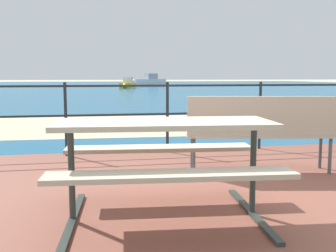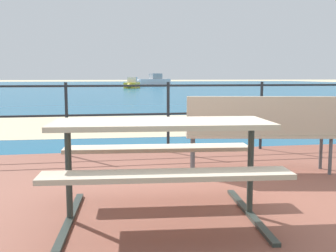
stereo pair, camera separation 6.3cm
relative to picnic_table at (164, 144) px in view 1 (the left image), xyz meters
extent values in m
plane|color=beige|center=(0.57, 0.38, -0.66)|extent=(240.00, 240.00, 0.00)
cube|color=brown|center=(0.57, 0.38, -0.63)|extent=(6.40, 5.20, 0.06)
cube|color=#145B84|center=(0.57, 40.38, -0.66)|extent=(90.00, 90.00, 0.01)
cube|color=beige|center=(0.57, 6.77, -0.66)|extent=(54.13, 6.56, 0.01)
cube|color=#BCAD93|center=(0.00, 0.00, 0.17)|extent=(1.75, 0.81, 0.04)
cube|color=#BCAD93|center=(-0.05, -0.51, -0.12)|extent=(1.71, 0.41, 0.04)
cube|color=#BCAD93|center=(0.05, 0.51, -0.12)|extent=(1.71, 0.41, 0.04)
cylinder|color=#2D3833|center=(-0.72, 0.07, -0.22)|extent=(0.05, 0.05, 0.77)
cube|color=#2D3833|center=(-0.72, 0.07, -0.59)|extent=(0.18, 1.28, 0.03)
cylinder|color=#2D3833|center=(0.72, -0.07, -0.22)|extent=(0.05, 0.05, 0.77)
cube|color=#2D3833|center=(0.72, -0.07, -0.59)|extent=(0.18, 1.28, 0.03)
cube|color=#BCAD93|center=(1.41, 1.37, -0.16)|extent=(1.79, 0.73, 0.04)
cube|color=#BCAD93|center=(1.38, 1.19, 0.09)|extent=(1.73, 0.40, 0.45)
cylinder|color=#4C5156|center=(2.22, 1.37, -0.38)|extent=(0.04, 0.04, 0.44)
cylinder|color=#4C5156|center=(2.16, 1.07, -0.38)|extent=(0.04, 0.04, 0.44)
cylinder|color=#4C5156|center=(0.66, 1.67, -0.38)|extent=(0.04, 0.04, 0.44)
cylinder|color=#4C5156|center=(0.61, 1.38, -0.38)|extent=(0.04, 0.04, 0.44)
cylinder|color=#1E2328|center=(-0.91, 2.79, -0.08)|extent=(0.04, 0.04, 1.05)
cylinder|color=#1E2328|center=(0.57, 2.79, -0.08)|extent=(0.04, 0.04, 1.05)
cylinder|color=#1E2328|center=(2.04, 2.79, -0.08)|extent=(0.04, 0.04, 1.05)
cylinder|color=#1E2328|center=(0.57, 2.79, 0.40)|extent=(5.90, 0.03, 0.03)
cylinder|color=#1E2328|center=(0.57, 2.79, -0.02)|extent=(5.90, 0.03, 0.03)
cube|color=yellow|center=(3.20, 36.66, -0.37)|extent=(1.89, 3.23, 0.56)
cube|color=silver|center=(3.26, 36.88, 0.16)|extent=(1.07, 1.13, 0.51)
cone|color=yellow|center=(2.73, 34.95, -0.37)|extent=(0.62, 0.62, 0.50)
cube|color=silver|center=(6.96, 47.74, -0.25)|extent=(4.66, 3.15, 0.80)
cube|color=#A5A8AD|center=(7.27, 47.90, 0.50)|extent=(1.71, 1.45, 0.69)
cone|color=silver|center=(4.67, 46.54, -0.25)|extent=(0.78, 0.87, 0.72)
camera|label=1|loc=(-0.58, -3.09, 0.54)|focal=43.12mm
camera|label=2|loc=(-0.52, -3.10, 0.54)|focal=43.12mm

